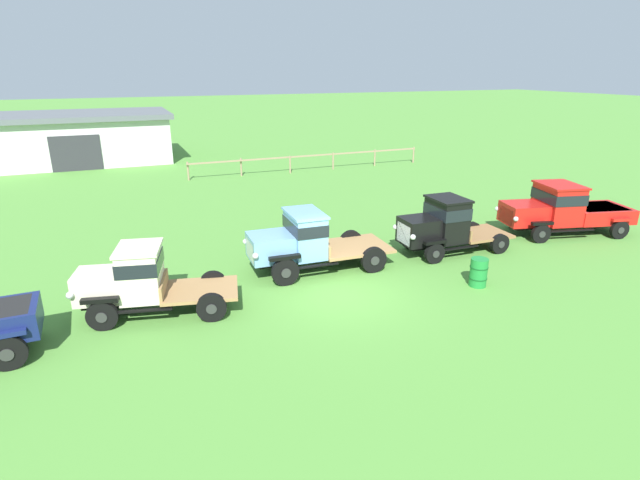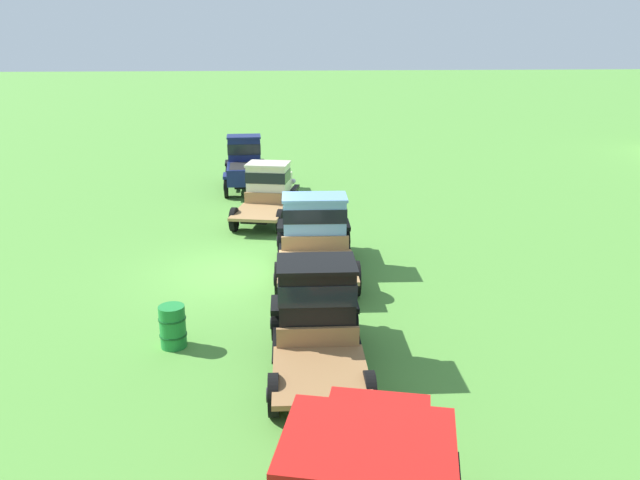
% 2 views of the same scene
% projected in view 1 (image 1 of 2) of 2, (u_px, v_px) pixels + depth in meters
% --- Properties ---
extents(ground_plane, '(240.00, 240.00, 0.00)m').
position_uv_depth(ground_plane, '(340.00, 293.00, 15.73)').
color(ground_plane, '#518E38').
extents(farm_shed, '(18.78, 8.06, 3.60)m').
position_uv_depth(farm_shed, '(35.00, 139.00, 36.02)').
color(farm_shed, silver).
rests_on(farm_shed, ground).
extents(paddock_fence, '(16.69, 0.53, 1.17)m').
position_uv_depth(paddock_fence, '(311.00, 159.00, 34.13)').
color(paddock_fence, '#997F60').
rests_on(paddock_fence, ground).
extents(vintage_truck_second_in_line, '(4.72, 2.61, 2.04)m').
position_uv_depth(vintage_truck_second_in_line, '(139.00, 280.00, 14.08)').
color(vintage_truck_second_in_line, black).
rests_on(vintage_truck_second_in_line, ground).
extents(vintage_truck_midrow_center, '(5.14, 2.40, 2.12)m').
position_uv_depth(vintage_truck_midrow_center, '(303.00, 241.00, 17.15)').
color(vintage_truck_midrow_center, black).
rests_on(vintage_truck_midrow_center, ground).
extents(vintage_truck_far_side, '(4.59, 2.04, 2.16)m').
position_uv_depth(vintage_truck_far_side, '(443.00, 225.00, 18.81)').
color(vintage_truck_far_side, black).
rests_on(vintage_truck_far_side, ground).
extents(vintage_truck_back_of_row, '(5.74, 3.28, 2.16)m').
position_uv_depth(vintage_truck_back_of_row, '(563.00, 209.00, 21.08)').
color(vintage_truck_back_of_row, black).
rests_on(vintage_truck_back_of_row, ground).
extents(oil_drum_beside_row, '(0.59, 0.59, 0.94)m').
position_uv_depth(oil_drum_beside_row, '(479.00, 272.00, 16.12)').
color(oil_drum_beside_row, '#1E7F33').
rests_on(oil_drum_beside_row, ground).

